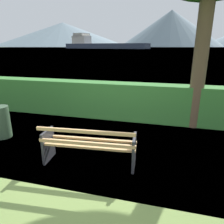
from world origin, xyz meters
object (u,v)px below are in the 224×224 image
object	(u,v)px
sailboat_mid	(95,48)
cargo_ship_large	(99,44)
trash_bin	(1,122)
park_bench	(89,145)

from	to	relation	value
sailboat_mid	cargo_ship_large	bearing A→B (deg)	-60.91
trash_bin	sailboat_mid	bearing A→B (deg)	108.73
trash_bin	sailboat_mid	size ratio (longest dim) A/B	0.12
park_bench	cargo_ship_large	distance (m)	197.51
park_bench	cargo_ship_large	size ratio (longest dim) A/B	0.02
park_bench	sailboat_mid	distance (m)	221.39
sailboat_mid	trash_bin	bearing A→B (deg)	-71.27
trash_bin	cargo_ship_large	distance (m)	196.02
trash_bin	cargo_ship_large	size ratio (longest dim) A/B	0.01
trash_bin	park_bench	bearing A→B (deg)	-14.22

